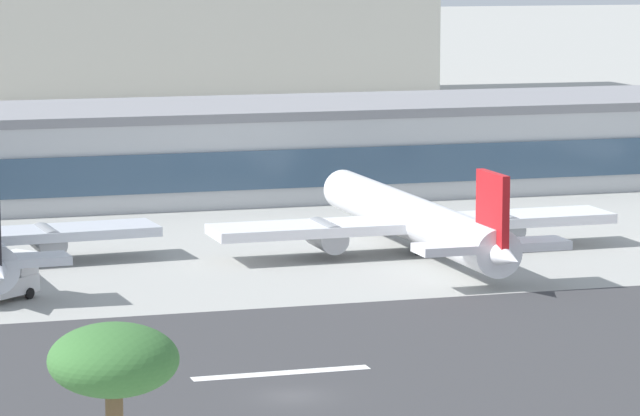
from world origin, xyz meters
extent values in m
plane|color=#9E9E99|center=(0.00, 0.00, 0.00)|extent=(1400.00, 1400.00, 0.00)
cube|color=#38383A|center=(0.00, 5.92, 0.04)|extent=(800.00, 40.89, 0.08)
cube|color=white|center=(0.86, 5.92, 0.09)|extent=(12.00, 1.20, 0.01)
cube|color=#B7BABC|center=(6.15, 89.61, 4.64)|extent=(201.49, 23.47, 9.28)
cube|color=#38516B|center=(6.15, 77.73, 4.18)|extent=(195.44, 0.30, 4.18)
cube|color=gray|center=(6.15, 89.61, 9.78)|extent=(203.50, 23.70, 1.00)
cylinder|color=gray|center=(-8.13, 51.65, 1.95)|extent=(2.94, 5.63, 2.53)
cylinder|color=white|center=(24.82, 47.66, 3.14)|extent=(4.70, 40.64, 4.06)
sphere|color=white|center=(24.50, 67.95, 3.14)|extent=(3.86, 3.86, 3.86)
cone|color=white|center=(25.14, 27.38, 3.14)|extent=(3.77, 7.36, 3.65)
cube|color=white|center=(24.83, 46.85, 2.74)|extent=(38.18, 6.69, 0.89)
cylinder|color=gray|center=(33.40, 46.99, 2.03)|extent=(2.73, 5.72, 2.64)
cylinder|color=gray|center=(16.27, 46.72, 2.03)|extent=(2.73, 5.72, 2.64)
cube|color=white|center=(25.12, 29.00, 3.55)|extent=(13.00, 3.55, 0.71)
cube|color=red|center=(25.12, 29.00, 6.39)|extent=(0.74, 5.49, 6.49)
cylinder|color=black|center=(24.85, 45.63, 0.56)|extent=(0.73, 0.73, 1.12)
cube|color=white|center=(-12.44, 36.82, 2.75)|extent=(3.11, 3.14, 1.80)
cylinder|color=black|center=(-11.77, 35.68, 0.45)|extent=(0.86, 0.81, 0.90)
cylinder|color=black|center=(-13.49, 37.63, 0.45)|extent=(0.86, 0.81, 0.90)
ellipsoid|color=#386B33|center=(-18.20, -40.62, 12.96)|extent=(4.77, 4.77, 2.63)
camera|label=1|loc=(-28.58, -101.23, 27.58)|focal=97.63mm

